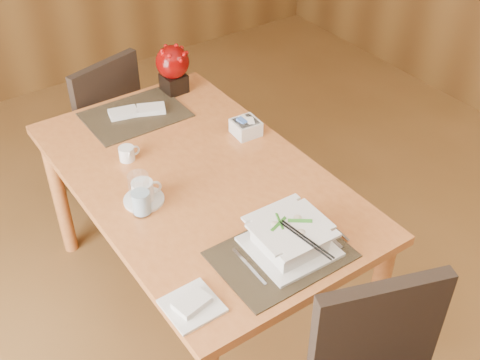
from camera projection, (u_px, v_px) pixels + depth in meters
dining_table at (199, 193)px, 2.49m from camera, size 0.90×1.50×0.75m
placemat_near at (281, 255)px, 2.07m from camera, size 0.45×0.33×0.01m
placemat_far at (135, 115)px, 2.78m from camera, size 0.45×0.33×0.01m
soup_setting at (290, 237)px, 2.06m from camera, size 0.28×0.28×0.11m
coffee_cup at (143, 193)px, 2.28m from camera, size 0.16×0.16×0.09m
water_glass at (140, 194)px, 2.19m from camera, size 0.10×0.10×0.18m
creamer_jug at (127, 154)px, 2.49m from camera, size 0.09×0.09×0.06m
sugar_caddy at (246, 127)px, 2.64m from camera, size 0.12×0.12×0.07m
berry_decor at (173, 66)px, 2.87m from camera, size 0.16×0.16×0.24m
napkins_far at (139, 111)px, 2.78m from camera, size 0.27×0.17×0.02m
bread_plate at (192, 306)px, 1.89m from camera, size 0.17×0.17×0.01m
far_chair at (99, 124)px, 3.17m from camera, size 0.51×0.51×0.90m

